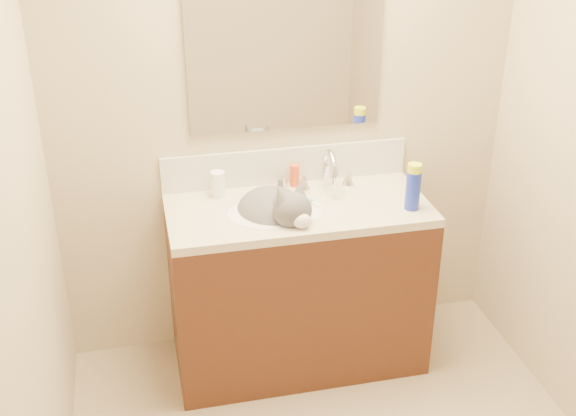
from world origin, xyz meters
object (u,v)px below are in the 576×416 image
faucet (329,173)px  cat (276,214)px  silver_jar (281,183)px  amber_bottle (295,175)px  basin (274,225)px  pill_bottle (218,184)px  spray_can (413,190)px  vanity_cabinet (298,289)px

faucet → cat: bearing=-151.0°
silver_jar → amber_bottle: 0.08m
basin → silver_jar: bearing=69.5°
cat → amber_bottle: 0.29m
pill_bottle → spray_can: bearing=-21.1°
basin → silver_jar: 0.26m
cat → spray_can: cat is taller
silver_jar → amber_bottle: size_ratio=0.57×
cat → spray_can: (0.60, -0.12, 0.11)m
silver_jar → pill_bottle: bearing=-178.7°
pill_bottle → spray_can: spray_can is taller
silver_jar → spray_can: (0.53, -0.33, 0.06)m
cat → pill_bottle: size_ratio=4.02×
vanity_cabinet → basin: bearing=-166.0°
vanity_cabinet → amber_bottle: (0.03, 0.22, 0.50)m
vanity_cabinet → basin: (-0.12, -0.03, 0.38)m
spray_can → pill_bottle: bearing=158.9°
pill_bottle → amber_bottle: size_ratio=1.12×
basin → faucet: size_ratio=1.61×
cat → silver_jar: cat is taller
basin → pill_bottle: size_ratio=3.65×
spray_can → silver_jar: bearing=148.3°
silver_jar → spray_can: size_ratio=0.35×
pill_bottle → silver_jar: (0.30, 0.01, -0.03)m
silver_jar → basin: bearing=-110.5°
silver_jar → amber_bottle: (0.07, 0.03, 0.02)m
silver_jar → amber_bottle: bearing=20.2°
vanity_cabinet → faucet: 0.58m
amber_bottle → cat: bearing=-120.7°
vanity_cabinet → basin: 0.40m
faucet → silver_jar: 0.23m
faucet → amber_bottle: size_ratio=2.55×
pill_bottle → silver_jar: 0.31m
silver_jar → vanity_cabinet: bearing=-78.7°
amber_bottle → pill_bottle: bearing=-175.0°
silver_jar → spray_can: bearing=-31.7°
faucet → silver_jar: faucet is taller
vanity_cabinet → silver_jar: (-0.04, 0.19, 0.48)m
basin → cat: 0.05m
basin → pill_bottle: (-0.22, 0.21, 0.13)m
spray_can → basin: bearing=169.9°
basin → faucet: 0.38m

